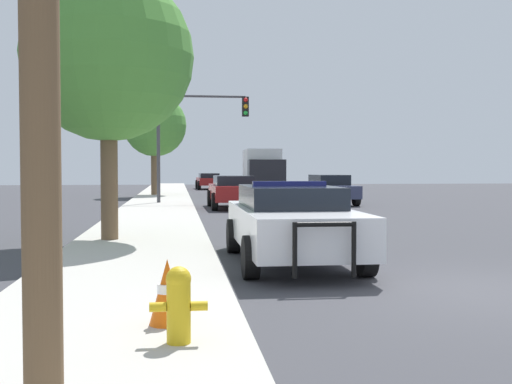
% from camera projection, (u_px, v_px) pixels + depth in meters
% --- Properties ---
extents(ground_plane, '(110.00, 110.00, 0.00)m').
position_uv_depth(ground_plane, '(487.00, 292.00, 8.99)').
color(ground_plane, '#3D3D42').
extents(sidewalk_left, '(3.00, 110.00, 0.13)m').
position_uv_depth(sidewalk_left, '(118.00, 296.00, 8.36)').
color(sidewalk_left, '#BCB7AD').
rests_on(sidewalk_left, ground_plane).
extents(police_car, '(2.09, 5.16, 1.49)m').
position_uv_depth(police_car, '(291.00, 221.00, 11.66)').
color(police_car, white).
rests_on(police_car, ground_plane).
extents(fire_hydrant, '(0.53, 0.23, 0.71)m').
position_uv_depth(fire_hydrant, '(179.00, 302.00, 5.88)').
color(fire_hydrant, gold).
rests_on(fire_hydrant, sidewalk_left).
extents(traffic_light, '(4.20, 0.35, 4.99)m').
position_uv_depth(traffic_light, '(196.00, 124.00, 29.23)').
color(traffic_light, '#424247').
rests_on(traffic_light, sidewalk_left).
extents(car_background_distant, '(2.00, 4.43, 1.25)m').
position_uv_depth(car_background_distant, '(209.00, 180.00, 50.09)').
color(car_background_distant, maroon).
rests_on(car_background_distant, ground_plane).
extents(car_background_midblock, '(1.99, 4.67, 1.38)m').
position_uv_depth(car_background_midblock, '(233.00, 190.00, 27.06)').
color(car_background_midblock, maroon).
rests_on(car_background_midblock, ground_plane).
extents(car_background_oncoming, '(2.08, 4.07, 1.38)m').
position_uv_depth(car_background_oncoming, '(330.00, 189.00, 29.80)').
color(car_background_oncoming, '#333856').
rests_on(car_background_oncoming, ground_plane).
extents(box_truck, '(2.85, 7.84, 2.97)m').
position_uv_depth(box_truck, '(262.00, 169.00, 44.62)').
color(box_truck, black).
rests_on(box_truck, ground_plane).
extents(tree_sidewalk_near, '(3.79, 3.79, 5.98)m').
position_uv_depth(tree_sidewalk_near, '(108.00, 57.00, 14.19)').
color(tree_sidewalk_near, brown).
rests_on(tree_sidewalk_near, sidewalk_left).
extents(tree_sidewalk_far, '(3.64, 3.64, 5.87)m').
position_uv_depth(tree_sidewalk_far, '(155.00, 126.00, 37.13)').
color(tree_sidewalk_far, brown).
rests_on(tree_sidewalk_far, sidewalk_left).
extents(traffic_cone, '(0.38, 0.38, 0.68)m').
position_uv_depth(traffic_cone, '(167.00, 292.00, 6.58)').
color(traffic_cone, orange).
rests_on(traffic_cone, sidewalk_left).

